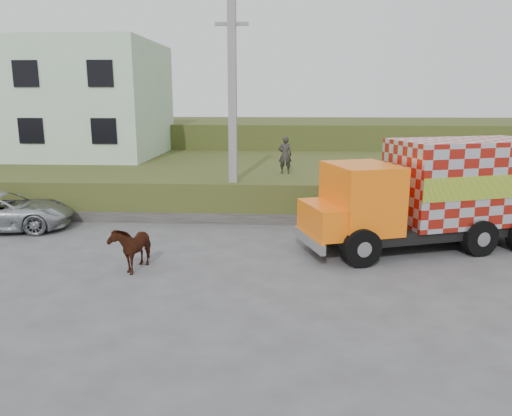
# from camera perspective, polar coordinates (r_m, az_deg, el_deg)

# --- Properties ---
(ground) EXTENTS (120.00, 120.00, 0.00)m
(ground) POSITION_cam_1_polar(r_m,az_deg,el_deg) (14.82, -0.53, -5.77)
(ground) COLOR #474749
(ground) RESTS_ON ground
(embankment) EXTENTS (40.00, 12.00, 1.50)m
(embankment) POSITION_cam_1_polar(r_m,az_deg,el_deg) (24.37, 1.06, 3.36)
(embankment) COLOR #36511B
(embankment) RESTS_ON ground
(embankment_far) EXTENTS (40.00, 12.00, 3.00)m
(embankment_far) POSITION_cam_1_polar(r_m,az_deg,el_deg) (36.18, 1.85, 7.59)
(embankment_far) COLOR #36511B
(embankment_far) RESTS_ON ground
(retaining_strip) EXTENTS (16.00, 0.50, 0.40)m
(retaining_strip) POSITION_cam_1_polar(r_m,az_deg,el_deg) (19.01, -5.70, -1.06)
(retaining_strip) COLOR #595651
(retaining_strip) RESTS_ON ground
(building) EXTENTS (10.00, 8.00, 6.00)m
(building) POSITION_cam_1_polar(r_m,az_deg,el_deg) (29.56, -20.94, 11.48)
(building) COLOR silver
(building) RESTS_ON embankment
(utility_pole) EXTENTS (1.20, 0.30, 8.00)m
(utility_pole) POSITION_cam_1_polar(r_m,az_deg,el_deg) (18.74, -2.69, 10.78)
(utility_pole) COLOR gray
(utility_pole) RESTS_ON ground
(cargo_truck) EXTENTS (7.94, 4.64, 3.38)m
(cargo_truck) POSITION_cam_1_polar(r_m,az_deg,el_deg) (16.50, 19.89, 1.62)
(cargo_truck) COLOR black
(cargo_truck) RESTS_ON ground
(cow) EXTENTS (0.95, 1.62, 1.29)m
(cow) POSITION_cam_1_polar(r_m,az_deg,el_deg) (14.20, -13.98, -4.27)
(cow) COLOR #36180D
(cow) RESTS_ON ground
(suv) EXTENTS (5.19, 3.15, 1.34)m
(suv) POSITION_cam_1_polar(r_m,az_deg,el_deg) (19.92, -27.08, -0.37)
(suv) COLOR #A8ABB2
(suv) RESTS_ON ground
(pedestrian) EXTENTS (0.59, 0.40, 1.57)m
(pedestrian) POSITION_cam_1_polar(r_m,az_deg,el_deg) (21.07, 3.34, 6.09)
(pedestrian) COLOR #2D2A28
(pedestrian) RESTS_ON embankment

